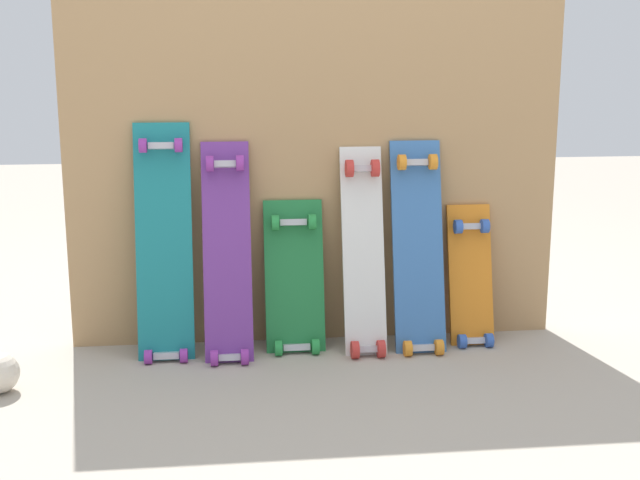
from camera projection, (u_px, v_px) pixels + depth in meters
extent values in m
plane|color=#A89E8E|center=(318.00, 342.00, 3.43)|extent=(12.00, 12.00, 0.00)
cube|color=tan|center=(316.00, 158.00, 3.34)|extent=(1.95, 0.04, 1.48)
cube|color=#197A7F|center=(164.00, 251.00, 3.22)|extent=(0.21, 0.21, 0.96)
cube|color=#B7B7BF|center=(166.00, 356.00, 3.20)|extent=(0.10, 0.04, 0.03)
cube|color=#B7B7BF|center=(161.00, 146.00, 3.19)|extent=(0.10, 0.04, 0.03)
cylinder|color=purple|center=(148.00, 357.00, 3.18)|extent=(0.03, 0.05, 0.05)
cylinder|color=purple|center=(184.00, 356.00, 3.19)|extent=(0.03, 0.05, 0.05)
cylinder|color=purple|center=(143.00, 146.00, 3.16)|extent=(0.03, 0.05, 0.05)
cylinder|color=purple|center=(179.00, 145.00, 3.18)|extent=(0.03, 0.05, 0.05)
cube|color=#6B338C|center=(227.00, 260.00, 3.23)|extent=(0.18, 0.26, 0.88)
cube|color=#B7B7BF|center=(230.00, 357.00, 3.18)|extent=(0.08, 0.04, 0.03)
cube|color=#B7B7BF|center=(225.00, 164.00, 3.22)|extent=(0.08, 0.04, 0.03)
cylinder|color=purple|center=(214.00, 358.00, 3.16)|extent=(0.03, 0.06, 0.06)
cylinder|color=purple|center=(245.00, 357.00, 3.17)|extent=(0.03, 0.06, 0.06)
cylinder|color=purple|center=(210.00, 164.00, 3.20)|extent=(0.03, 0.06, 0.06)
cylinder|color=purple|center=(240.00, 163.00, 3.21)|extent=(0.03, 0.06, 0.06)
cube|color=#1E7238|center=(294.00, 285.00, 3.32)|extent=(0.23, 0.18, 0.65)
cube|color=#B7B7BF|center=(297.00, 347.00, 3.29)|extent=(0.10, 0.04, 0.03)
cube|color=#B7B7BF|center=(293.00, 223.00, 3.31)|extent=(0.10, 0.04, 0.03)
cylinder|color=#268C3F|center=(278.00, 348.00, 3.26)|extent=(0.03, 0.06, 0.06)
cylinder|color=#268C3F|center=(315.00, 347.00, 3.28)|extent=(0.03, 0.06, 0.06)
cylinder|color=#268C3F|center=(275.00, 223.00, 3.28)|extent=(0.03, 0.06, 0.06)
cylinder|color=#268C3F|center=(312.00, 222.00, 3.30)|extent=(0.03, 0.06, 0.06)
cube|color=silver|center=(363.00, 259.00, 3.30)|extent=(0.16, 0.24, 0.85)
cube|color=#B7B7BF|center=(367.00, 349.00, 3.26)|extent=(0.07, 0.04, 0.03)
cube|color=#B7B7BF|center=(362.00, 169.00, 3.29)|extent=(0.07, 0.04, 0.03)
cylinder|color=red|center=(355.00, 350.00, 3.24)|extent=(0.03, 0.07, 0.07)
cylinder|color=red|center=(381.00, 349.00, 3.25)|extent=(0.03, 0.07, 0.07)
cylinder|color=red|center=(349.00, 168.00, 3.27)|extent=(0.03, 0.07, 0.07)
cylinder|color=red|center=(375.00, 168.00, 3.28)|extent=(0.03, 0.07, 0.07)
cube|color=#386BAD|center=(418.00, 255.00, 3.32)|extent=(0.20, 0.24, 0.88)
cube|color=#B7B7BF|center=(422.00, 348.00, 3.28)|extent=(0.09, 0.04, 0.03)
cube|color=#B7B7BF|center=(416.00, 163.00, 3.31)|extent=(0.09, 0.04, 0.03)
cylinder|color=orange|center=(408.00, 349.00, 3.26)|extent=(0.03, 0.06, 0.06)
cylinder|color=orange|center=(439.00, 347.00, 3.27)|extent=(0.03, 0.06, 0.06)
cylinder|color=orange|center=(402.00, 162.00, 3.29)|extent=(0.03, 0.06, 0.06)
cylinder|color=orange|center=(433.00, 162.00, 3.30)|extent=(0.03, 0.06, 0.06)
cube|color=orange|center=(470.00, 283.00, 3.41)|extent=(0.18, 0.17, 0.62)
cube|color=#B7B7BF|center=(474.00, 340.00, 3.37)|extent=(0.08, 0.04, 0.03)
cube|color=#B7B7BF|center=(470.00, 227.00, 3.39)|extent=(0.08, 0.04, 0.03)
cylinder|color=#3359B2|center=(462.00, 341.00, 3.35)|extent=(0.03, 0.06, 0.06)
cylinder|color=#3359B2|center=(489.00, 340.00, 3.36)|extent=(0.03, 0.06, 0.06)
cylinder|color=#3359B2|center=(458.00, 227.00, 3.37)|extent=(0.03, 0.06, 0.06)
cylinder|color=#3359B2|center=(485.00, 226.00, 3.38)|extent=(0.03, 0.06, 0.06)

